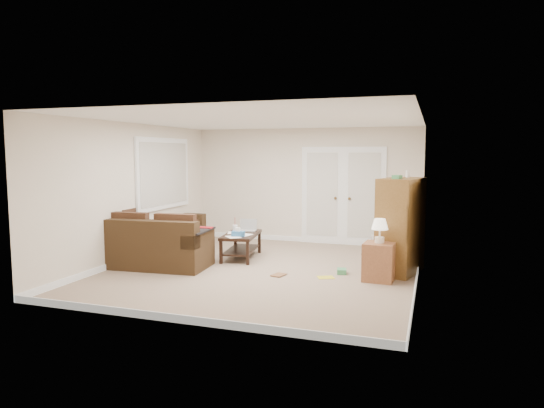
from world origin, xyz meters
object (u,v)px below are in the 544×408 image
(side_cabinet, at_px, (379,258))
(tv_armoire, at_px, (400,225))
(sectional_sofa, at_px, (160,240))
(coffee_table, at_px, (242,244))

(side_cabinet, bearing_deg, tv_armoire, 70.79)
(sectional_sofa, bearing_deg, tv_armoire, -0.59)
(sectional_sofa, distance_m, side_cabinet, 4.08)
(coffee_table, relative_size, side_cabinet, 1.26)
(sectional_sofa, relative_size, coffee_table, 2.34)
(sectional_sofa, distance_m, tv_armoire, 4.37)
(tv_armoire, distance_m, side_cabinet, 0.81)
(coffee_table, height_order, side_cabinet, side_cabinet)
(sectional_sofa, distance_m, coffee_table, 1.53)
(tv_armoire, bearing_deg, coffee_table, -169.49)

